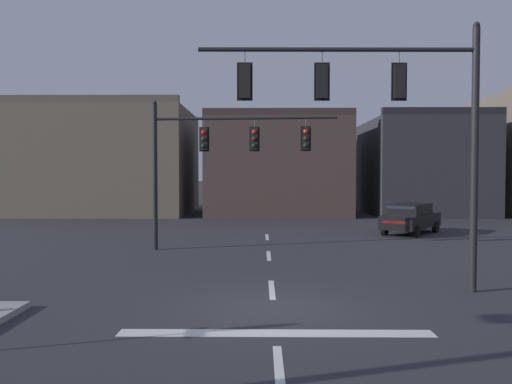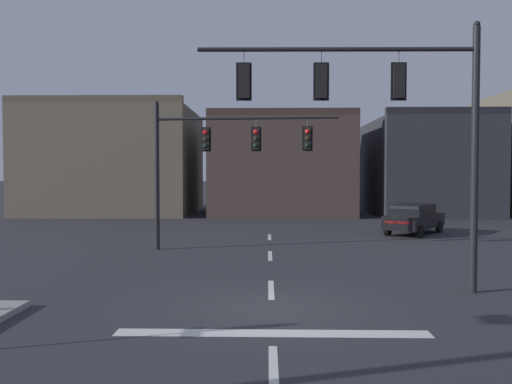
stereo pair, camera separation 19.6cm
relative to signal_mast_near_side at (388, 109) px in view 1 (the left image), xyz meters
The scene contains 7 objects.
ground_plane 6.14m from the signal_mast_near_side, 150.65° to the right, with size 400.00×400.00×0.00m, color #2B2B30.
stop_bar_paint 6.97m from the signal_mast_near_side, 129.72° to the right, with size 6.40×0.50×0.01m, color silver.
lane_centreline 5.88m from the signal_mast_near_side, behind, with size 0.16×26.40×0.01m.
signal_mast_near_side is the anchor object (origin of this frame).
signal_mast_far_side 9.37m from the signal_mast_near_side, 125.02° to the left, with size 7.69×0.89×6.30m.
car_lot_nearside 15.05m from the signal_mast_near_side, 71.67° to the left, with size 4.06×4.61×1.61m.
building_row 29.40m from the signal_mast_near_side, 72.71° to the left, with size 58.63×11.64×11.15m.
Camera 1 is at (-0.30, -12.54, 3.25)m, focal length 36.92 mm.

